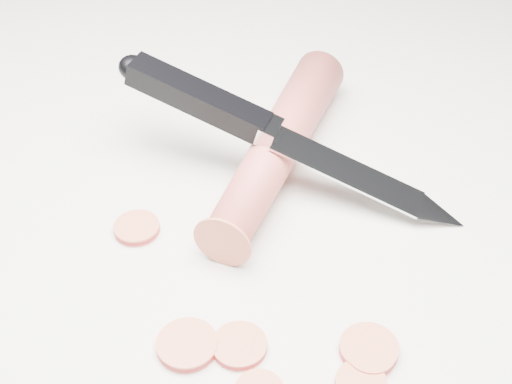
{
  "coord_description": "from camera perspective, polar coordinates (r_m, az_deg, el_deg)",
  "views": [
    {
      "loc": [
        -0.02,
        -0.34,
        0.37
      ],
      "look_at": [
        0.0,
        0.04,
        0.02
      ],
      "focal_mm": 50.0,
      "sensor_mm": 36.0,
      "label": 1
    }
  ],
  "objects": [
    {
      "name": "kitchen_knife",
      "position": [
        0.53,
        2.66,
        4.45
      ],
      "size": [
        0.27,
        0.14,
        0.09
      ],
      "primitive_type": null,
      "color": "silver",
      "rests_on": "ground"
    },
    {
      "name": "carrot_slice_5",
      "position": [
        0.52,
        -9.52,
        -2.86
      ],
      "size": [
        0.03,
        0.03,
        0.01
      ],
      "primitive_type": "cylinder",
      "color": "#D86341",
      "rests_on": "ground"
    },
    {
      "name": "carrot_slice_4",
      "position": [
        0.45,
        9.1,
        -12.73
      ],
      "size": [
        0.03,
        0.03,
        0.01
      ],
      "primitive_type": "cylinder",
      "color": "#D86341",
      "rests_on": "ground"
    },
    {
      "name": "carrot_slice_3",
      "position": [
        0.45,
        9.01,
        -12.29
      ],
      "size": [
        0.04,
        0.04,
        0.01
      ],
      "primitive_type": "cylinder",
      "color": "#D86341",
      "rests_on": "ground"
    },
    {
      "name": "ground",
      "position": [
        0.5,
        -0.08,
        -4.89
      ],
      "size": [
        2.4,
        2.4,
        0.0
      ],
      "primitive_type": "plane",
      "color": "silver",
      "rests_on": "ground"
    },
    {
      "name": "carrot_slice_0",
      "position": [
        0.45,
        -1.34,
        -12.18
      ],
      "size": [
        0.03,
        0.03,
        0.01
      ],
      "primitive_type": "cylinder",
      "color": "#D86341",
      "rests_on": "ground"
    },
    {
      "name": "carrot_slice_6",
      "position": [
        0.44,
        8.39,
        -14.89
      ],
      "size": [
        0.03,
        0.03,
        0.01
      ],
      "primitive_type": "cylinder",
      "color": "#D86341",
      "rests_on": "ground"
    },
    {
      "name": "carrot",
      "position": [
        0.56,
        1.8,
        3.76
      ],
      "size": [
        0.12,
        0.22,
        0.04
      ],
      "primitive_type": "cylinder",
      "rotation": [
        1.57,
        0.0,
        -0.41
      ],
      "color": "#C3453D",
      "rests_on": "ground"
    },
    {
      "name": "carrot_slice_2",
      "position": [
        0.45,
        -5.53,
        -12.07
      ],
      "size": [
        0.04,
        0.04,
        0.01
      ],
      "primitive_type": "cylinder",
      "color": "#D86341",
      "rests_on": "ground"
    }
  ]
}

